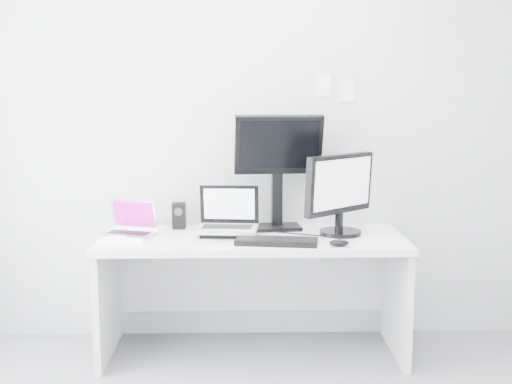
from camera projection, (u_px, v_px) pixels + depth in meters
back_wall at (252, 128)px, 4.09m from camera, size 3.60×0.00×3.60m
desk at (253, 296)px, 3.90m from camera, size 1.80×0.70×0.73m
macbook at (127, 218)px, 3.83m from camera, size 0.36×0.31×0.22m
speaker at (179, 216)px, 4.06m from camera, size 0.10×0.10×0.16m
dell_laptop at (227, 211)px, 3.84m from camera, size 0.38×0.31×0.30m
rear_monitor at (278, 171)px, 3.99m from camera, size 0.56×0.25×0.73m
samsung_monitor at (341, 193)px, 3.86m from camera, size 0.58×0.55×0.50m
keyboard at (277, 241)px, 3.65m from camera, size 0.48×0.23×0.03m
mouse at (339, 243)px, 3.60m from camera, size 0.12×0.08×0.04m
wall_note_0 at (323, 85)px, 4.05m from camera, size 0.10×0.00×0.14m
wall_note_1 at (347, 92)px, 4.06m from camera, size 0.09×0.00×0.13m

